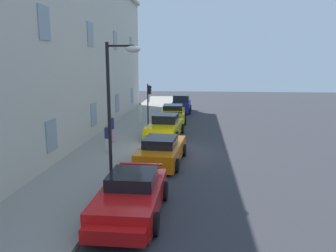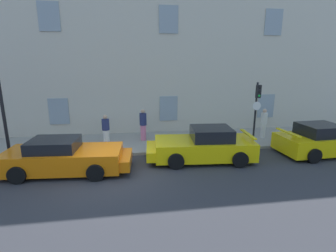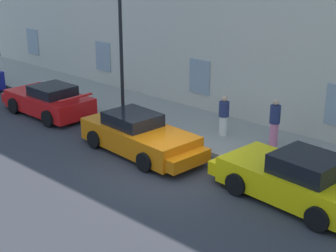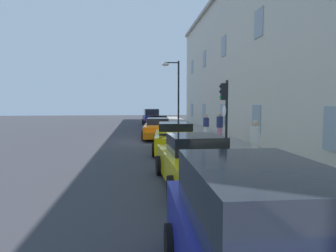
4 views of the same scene
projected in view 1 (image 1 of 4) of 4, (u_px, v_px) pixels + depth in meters
ground_plane at (172, 153)px, 18.76m from camera, size 80.00×80.00×0.00m
sidewalk at (108, 150)px, 19.08m from camera, size 60.00×3.68×0.14m
building_facade at (44, 49)px, 18.34m from camera, size 40.07×3.68×11.31m
sportscar_red_lead at (130, 199)px, 10.97m from camera, size 4.54×2.18×1.36m
sportscar_yellow_flank at (162, 150)px, 17.06m from camera, size 5.05×2.36×1.38m
sportscar_white_middle at (164, 128)px, 22.59m from camera, size 4.91×2.49×1.50m
sportscar_tail_end at (173, 114)px, 28.76m from camera, size 4.89×2.35×1.47m
hatchback_distant at (181, 104)px, 33.83m from camera, size 3.93×1.96×1.77m
traffic_light at (149, 97)px, 25.72m from camera, size 0.44×0.36×3.21m
street_lamp at (119, 86)px, 13.60m from camera, size 0.44×1.42×5.64m
pedestrian_admiring at (111, 128)px, 20.43m from camera, size 0.48×0.48×1.74m
pedestrian_strolling at (108, 137)px, 18.48m from camera, size 0.44×0.44×1.55m
pedestrian_bystander at (140, 113)px, 27.01m from camera, size 0.48×0.48×1.68m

